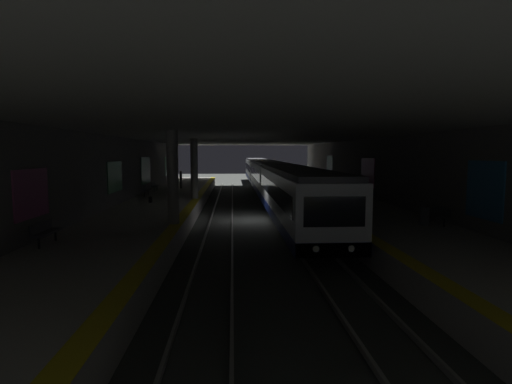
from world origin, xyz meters
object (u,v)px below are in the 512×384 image
at_px(pillar_far, 194,169).
at_px(backpack_on_floor, 150,200).
at_px(bench_right_far, 155,185).
at_px(pillar_near, 173,177).
at_px(bench_left_near, 439,214).
at_px(trash_bin, 425,216).
at_px(bench_right_near, 45,231).
at_px(bench_left_mid, 370,193).
at_px(bench_right_mid, 145,189).
at_px(metro_train, 268,177).
at_px(person_standing_far, 181,179).
at_px(person_waiting_near, 325,182).
at_px(suitcase_rolling, 322,193).

distance_m(pillar_far, backpack_on_floor, 4.24).
bearing_deg(bench_right_far, pillar_near, -166.17).
bearing_deg(pillar_far, bench_left_near, -132.65).
bearing_deg(backpack_on_floor, trash_bin, -122.58).
height_order(bench_right_near, trash_bin, bench_right_near).
bearing_deg(bench_left_mid, bench_right_far, 64.32).
bearing_deg(backpack_on_floor, bench_right_mid, 16.28).
height_order(metro_train, bench_right_far, metro_train).
bearing_deg(backpack_on_floor, bench_right_far, 8.96).
relative_size(pillar_near, person_standing_far, 2.69).
relative_size(metro_train, bench_right_far, 31.81).
xyz_separation_m(metro_train, bench_right_near, (-25.72, 10.73, -0.45)).
relative_size(bench_right_far, person_waiting_near, 1.00).
bearing_deg(bench_right_mid, bench_left_mid, -104.22).
bearing_deg(backpack_on_floor, bench_right_near, 174.07).
xyz_separation_m(pillar_far, backpack_on_floor, (-2.35, 2.85, -2.08)).
bearing_deg(suitcase_rolling, metro_train, 18.17).
height_order(metro_train, bench_left_near, metro_train).
bearing_deg(trash_bin, bench_left_near, -84.73).
bearing_deg(bench_left_mid, person_waiting_near, 20.44).
bearing_deg(suitcase_rolling, pillar_far, 91.54).
height_order(metro_train, person_standing_far, metro_train).
distance_m(bench_left_mid, person_standing_far, 18.63).
bearing_deg(pillar_near, bench_right_far, 13.83).
relative_size(bench_left_near, bench_left_mid, 1.00).
bearing_deg(metro_train, pillar_far, 148.15).
height_order(pillar_near, trash_bin, pillar_near).
bearing_deg(bench_right_far, bench_right_mid, 180.00).
bearing_deg(suitcase_rolling, bench_right_far, 67.57).
bearing_deg(trash_bin, pillar_far, 45.50).
bearing_deg(person_waiting_near, backpack_on_floor, 112.63).
xyz_separation_m(bench_right_far, backpack_on_floor, (-8.44, -1.33, -0.32)).
distance_m(pillar_near, bench_left_mid, 15.69).
bearing_deg(pillar_near, bench_right_mid, 17.70).
height_order(bench_left_mid, backpack_on_floor, bench_left_mid).
xyz_separation_m(bench_left_near, trash_bin, (-0.07, 0.73, -0.10)).
bearing_deg(bench_left_near, bench_left_mid, 0.00).
height_order(pillar_far, suitcase_rolling, pillar_far).
xyz_separation_m(metro_train, person_waiting_near, (-7.19, -4.29, -0.05)).
relative_size(bench_right_mid, bench_right_far, 1.00).
bearing_deg(trash_bin, bench_right_near, 101.22).
distance_m(metro_train, bench_right_near, 27.88).
bearing_deg(suitcase_rolling, bench_left_near, -166.29).
relative_size(pillar_near, trash_bin, 5.35).
xyz_separation_m(pillar_near, person_waiting_near, (14.26, -10.84, -1.35)).
bearing_deg(pillar_far, bench_right_mid, 62.18).
bearing_deg(trash_bin, bench_right_far, 42.18).
xyz_separation_m(bench_left_near, bench_left_mid, (9.75, 0.00, 0.00)).
distance_m(bench_right_mid, backpack_on_floor, 4.76).
height_order(metro_train, suitcase_rolling, metro_train).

